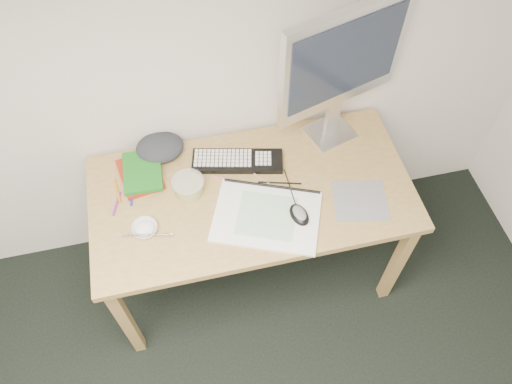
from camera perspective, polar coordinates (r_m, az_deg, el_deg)
desk at (r=2.23m, az=-0.47°, el=-1.14°), size 1.40×0.70×0.75m
mousepad at (r=2.18m, az=11.82°, el=-0.96°), size 0.26×0.25×0.00m
sketchpad at (r=2.09m, az=1.23°, el=-2.80°), size 0.52×0.45×0.01m
keyboard at (r=2.25m, az=-2.14°, el=3.55°), size 0.43×0.22×0.02m
monitor at (r=2.10m, az=9.84°, el=14.35°), size 0.57×0.23×0.68m
mouse at (r=2.07m, az=4.98°, el=-2.43°), size 0.09×0.13×0.04m
rice_bowl at (r=2.10m, az=-12.58°, el=-4.15°), size 0.13×0.13×0.03m
chopsticks at (r=2.06m, az=-12.48°, el=-4.75°), size 0.21×0.06×0.02m
fruit_tub at (r=2.16m, az=-7.72°, el=0.70°), size 0.17×0.17×0.07m
book_red at (r=2.26m, az=-13.11°, el=1.96°), size 0.20×0.25×0.02m
book_green at (r=2.24m, az=-12.86°, el=2.32°), size 0.17×0.23×0.02m
cloth_lump at (r=2.31m, az=-10.94°, el=5.00°), size 0.20×0.17×0.08m
pencil_pink at (r=2.20m, az=-2.71°, el=1.36°), size 0.18×0.09×0.01m
pencil_tan at (r=2.19m, az=1.27°, el=1.11°), size 0.12×0.15×0.01m
pencil_black at (r=2.19m, az=2.73°, el=1.05°), size 0.19×0.06×0.01m
marker_blue at (r=2.22m, az=-14.01°, el=-0.27°), size 0.03×0.12×0.01m
marker_orange at (r=2.24m, az=-15.58°, el=0.12°), size 0.03×0.12×0.01m
marker_purple at (r=2.21m, az=-15.65°, el=-1.29°), size 0.05×0.11×0.01m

